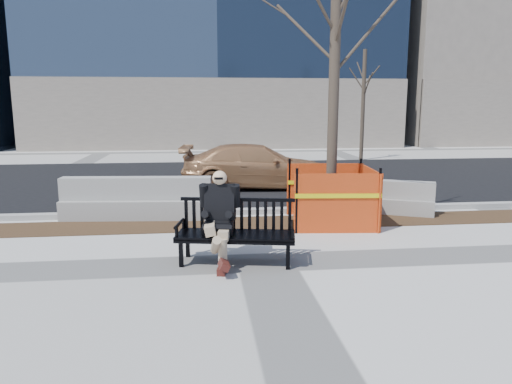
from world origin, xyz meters
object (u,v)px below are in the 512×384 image
bench (236,263)px  seated_man (220,261)px  tree_fence (330,223)px  jersey_barrier_left (138,218)px  jersey_barrier_right (372,212)px  sedan (257,188)px

bench → seated_man: bearing=169.3°
seated_man → tree_fence: bearing=53.4°
bench → seated_man: seated_man is taller
jersey_barrier_left → jersey_barrier_right: 5.55m
sedan → jersey_barrier_right: size_ratio=1.67×
seated_man → sedan: seated_man is taller
jersey_barrier_left → jersey_barrier_right: (5.55, 0.02, 0.00)m
tree_fence → jersey_barrier_right: size_ratio=2.38×
sedan → jersey_barrier_right: sedan is taller
sedan → bench: bearing=174.9°
seated_man → jersey_barrier_right: seated_man is taller
bench → seated_man: size_ratio=1.29×
seated_man → sedan: 7.10m
jersey_barrier_left → jersey_barrier_right: jersey_barrier_left is taller
bench → jersey_barrier_right: (3.55, 3.37, 0.00)m
seated_man → tree_fence: (2.50, 2.32, 0.00)m
seated_man → jersey_barrier_right: 5.02m
jersey_barrier_left → seated_man: bearing=-56.8°
sedan → tree_fence: bearing=-162.7°
sedan → jersey_barrier_left: bearing=143.9°
sedan → seated_man: bearing=172.7°
seated_man → jersey_barrier_left: seated_man is taller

